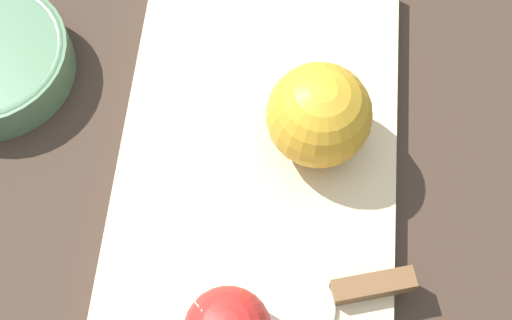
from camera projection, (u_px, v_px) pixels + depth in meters
The scene contains 5 objects.
ground_plane at pixel (256, 178), 0.63m from camera, with size 4.00×4.00×0.00m, color #38281E.
cutting_board at pixel (256, 174), 0.62m from camera, with size 0.42×0.26×0.02m.
apple_half_left at pixel (319, 116), 0.58m from camera, with size 0.09×0.09×0.09m.
knife at pixel (361, 288), 0.56m from camera, with size 0.06×0.14×0.02m.
apple_slice at pixel (298, 308), 0.56m from camera, with size 0.06×0.06×0.01m.
Camera 1 is at (0.24, 0.03, 0.58)m, focal length 50.00 mm.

